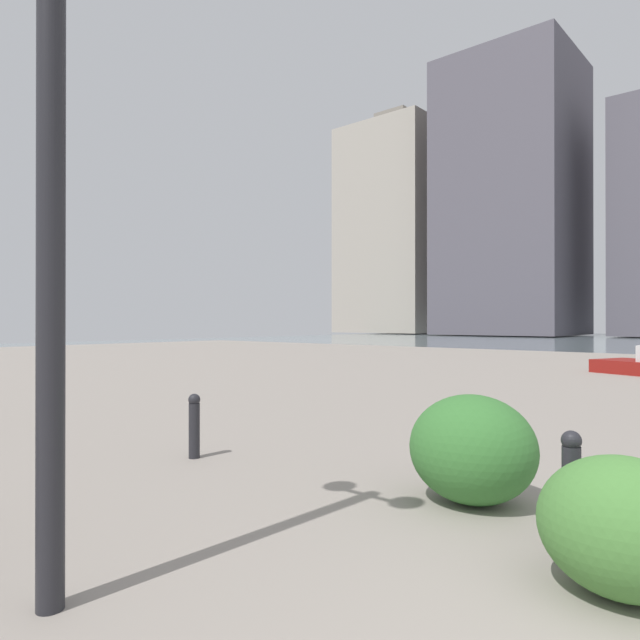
% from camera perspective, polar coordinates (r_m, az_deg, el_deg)
% --- Properties ---
extents(building_annex, '(14.65, 14.18, 34.77)m').
position_cam_1_polar(building_annex, '(71.65, 19.05, 11.78)').
color(building_annex, '#5B5660').
rests_on(building_annex, ground).
extents(building_highrise, '(13.81, 13.10, 31.57)m').
position_cam_1_polar(building_highrise, '(81.74, 7.96, 9.14)').
color(building_highrise, '#B2A899').
rests_on(building_highrise, ground).
extents(lamppost, '(0.98, 0.28, 4.16)m').
position_cam_1_polar(lamppost, '(3.42, -25.93, 21.75)').
color(lamppost, '#232328').
rests_on(lamppost, ground).
extents(bollard_near, '(0.13, 0.13, 0.77)m').
position_cam_1_polar(bollard_near, '(4.13, 24.46, -15.33)').
color(bollard_near, '#232328').
rests_on(bollard_near, ground).
extents(bollard_mid, '(0.13, 0.13, 0.70)m').
position_cam_1_polar(bollard_mid, '(6.28, -12.82, -10.43)').
color(bollard_mid, '#232328').
rests_on(bollard_mid, ground).
extents(shrub_low, '(0.89, 0.80, 0.75)m').
position_cam_1_polar(shrub_low, '(3.58, 28.69, -18.12)').
color(shrub_low, '#477F38').
rests_on(shrub_low, ground).
extents(shrub_round, '(1.04, 0.94, 0.89)m').
position_cam_1_polar(shrub_round, '(4.80, 15.39, -12.67)').
color(shrub_round, '#387533').
rests_on(shrub_round, ground).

